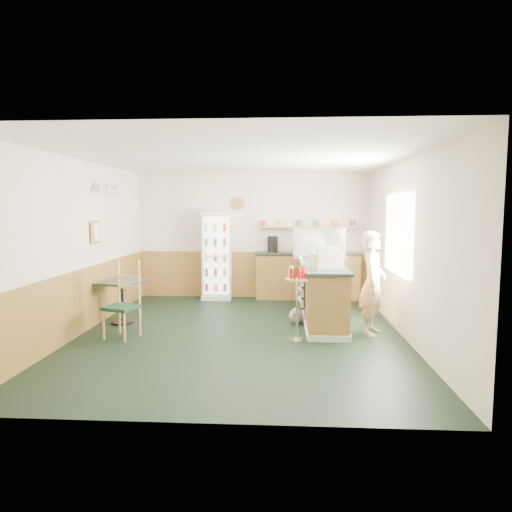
# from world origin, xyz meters

# --- Properties ---
(ground) EXTENTS (6.00, 6.00, 0.00)m
(ground) POSITION_xyz_m (0.00, 0.00, 0.00)
(ground) COLOR black
(ground) RESTS_ON ground
(room_envelope) EXTENTS (5.04, 6.02, 2.72)m
(room_envelope) POSITION_xyz_m (-0.23, 0.73, 1.52)
(room_envelope) COLOR beige
(room_envelope) RESTS_ON ground
(service_counter) EXTENTS (0.68, 3.01, 1.01)m
(service_counter) POSITION_xyz_m (1.35, 1.07, 0.46)
(service_counter) COLOR #A17334
(service_counter) RESTS_ON ground
(back_counter) EXTENTS (2.24, 0.42, 1.69)m
(back_counter) POSITION_xyz_m (1.19, 2.80, 0.55)
(back_counter) COLOR #A17334
(back_counter) RESTS_ON ground
(drinks_fridge) EXTENTS (0.62, 0.53, 1.88)m
(drinks_fridge) POSITION_xyz_m (-0.74, 2.74, 0.94)
(drinks_fridge) COLOR silver
(drinks_fridge) RESTS_ON ground
(display_case) EXTENTS (0.99, 0.52, 0.56)m
(display_case) POSITION_xyz_m (1.35, 1.75, 1.29)
(display_case) COLOR silver
(display_case) RESTS_ON service_counter
(cash_register) EXTENTS (0.51, 0.52, 0.24)m
(cash_register) POSITION_xyz_m (1.35, 0.20, 1.13)
(cash_register) COLOR beige
(cash_register) RESTS_ON service_counter
(shopkeeper) EXTENTS (0.54, 0.63, 1.60)m
(shopkeeper) POSITION_xyz_m (2.05, 0.09, 0.80)
(shopkeeper) COLOR tan
(shopkeeper) RESTS_ON ground
(condiment_stand) EXTENTS (0.35, 0.35, 1.08)m
(condiment_stand) POSITION_xyz_m (0.88, -0.34, 0.75)
(condiment_stand) COLOR silver
(condiment_stand) RESTS_ON ground
(newspaper_rack) EXTENTS (0.09, 0.44, 0.88)m
(newspaper_rack) POSITION_xyz_m (0.99, 0.90, 0.67)
(newspaper_rack) COLOR black
(newspaper_rack) RESTS_ON ground
(cafe_table) EXTENTS (0.76, 0.76, 0.72)m
(cafe_table) POSITION_xyz_m (-2.05, 0.51, 0.51)
(cafe_table) COLOR black
(cafe_table) RESTS_ON ground
(cafe_chair) EXTENTS (0.54, 0.55, 1.16)m
(cafe_chair) POSITION_xyz_m (-1.75, -0.25, 0.61)
(cafe_chair) COLOR #15311D
(cafe_chair) RESTS_ON ground
(dog_doorstop) EXTENTS (0.24, 0.31, 0.29)m
(dog_doorstop) POSITION_xyz_m (0.89, 0.68, 0.14)
(dog_doorstop) COLOR #959690
(dog_doorstop) RESTS_ON ground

